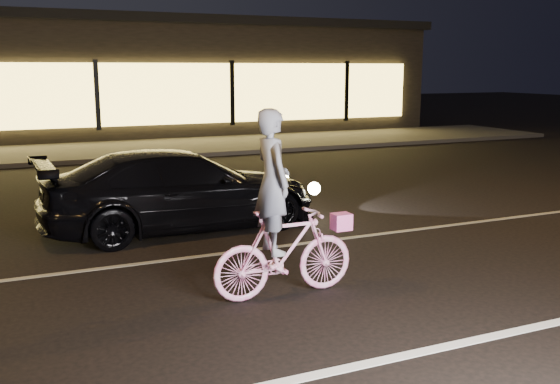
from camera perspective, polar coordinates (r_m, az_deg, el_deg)
name	(u,v)px	position (r m, az deg, el deg)	size (l,w,h in m)	color
ground	(301,302)	(6.70, 1.96, -10.01)	(90.00, 90.00, 0.00)	black
lane_stripe_near	(378,361)	(5.51, 8.99, -15.04)	(60.00, 0.12, 0.01)	silver
lane_stripe_far	(237,252)	(8.45, -3.97, -5.46)	(60.00, 0.10, 0.01)	gray
sidewalk	(109,151)	(18.97, -15.39, 3.67)	(30.00, 4.00, 0.12)	#383533
storefront	(81,76)	(24.74, -17.77, 10.07)	(25.40, 8.42, 4.20)	black
cyclist	(281,232)	(6.65, 0.12, -3.64)	(1.61, 0.56, 2.03)	#FF379E
sedan	(181,190)	(9.61, -9.00, 0.20)	(4.27, 1.87, 1.22)	black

